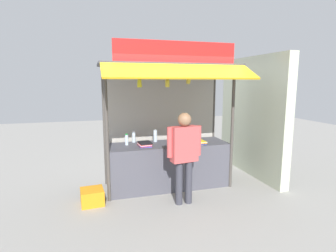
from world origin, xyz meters
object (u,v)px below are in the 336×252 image
(water_bottle_left, at_px, (186,134))
(banana_bunch_inner_left, at_px, (167,83))
(water_bottle_front_left, at_px, (179,136))
(plastic_crate, at_px, (92,197))
(water_bottle_mid_left, at_px, (155,136))
(vendor_person, at_px, (184,150))
(water_bottle_back_left, at_px, (127,140))
(magazine_stack_front_right, at_px, (145,144))
(banana_bunch_leftmost, at_px, (189,80))
(water_bottle_mid_right, at_px, (134,137))
(magazine_stack_center, at_px, (199,142))
(banana_bunch_rightmost, at_px, (139,83))

(water_bottle_left, xyz_separation_m, banana_bunch_inner_left, (-0.61, -0.70, 1.04))
(water_bottle_front_left, bearing_deg, plastic_crate, -165.66)
(water_bottle_mid_left, relative_size, plastic_crate, 0.71)
(vendor_person, bearing_deg, water_bottle_back_left, -56.50)
(magazine_stack_front_right, height_order, vendor_person, vendor_person)
(water_bottle_front_left, bearing_deg, banana_bunch_inner_left, -127.97)
(banana_bunch_inner_left, xyz_separation_m, banana_bunch_leftmost, (0.38, 0.00, 0.05))
(water_bottle_mid_right, bearing_deg, water_bottle_front_left, -18.51)
(vendor_person, bearing_deg, magazine_stack_center, -138.28)
(water_bottle_left, xyz_separation_m, banana_bunch_leftmost, (-0.23, -0.70, 1.09))
(water_bottle_front_left, height_order, magazine_stack_center, water_bottle_front_left)
(magazine_stack_front_right, bearing_deg, banana_bunch_inner_left, -50.47)
(water_bottle_front_left, distance_m, banana_bunch_leftmost, 1.19)
(water_bottle_back_left, xyz_separation_m, banana_bunch_leftmost, (1.03, -0.58, 1.12))
(water_bottle_mid_right, xyz_separation_m, water_bottle_mid_left, (0.43, -0.06, 0.01))
(water_bottle_mid_right, xyz_separation_m, magazine_stack_front_right, (0.15, -0.37, -0.07))
(water_bottle_left, xyz_separation_m, magazine_stack_center, (0.10, -0.43, -0.10))
(water_bottle_mid_right, height_order, magazine_stack_center, water_bottle_mid_right)
(banana_bunch_rightmost, height_order, plastic_crate, banana_bunch_rightmost)
(water_bottle_front_left, distance_m, banana_bunch_inner_left, 1.20)
(banana_bunch_rightmost, height_order, banana_bunch_inner_left, same)
(water_bottle_front_left, relative_size, water_bottle_left, 1.03)
(water_bottle_mid_right, distance_m, banana_bunch_leftmost, 1.60)
(water_bottle_mid_right, bearing_deg, banana_bunch_leftmost, -42.05)
(magazine_stack_center, bearing_deg, water_bottle_left, 103.25)
(water_bottle_left, relative_size, magazine_stack_center, 1.02)
(water_bottle_left, height_order, vendor_person, vendor_person)
(water_bottle_left, relative_size, vendor_person, 0.18)
(vendor_person, bearing_deg, banana_bunch_inner_left, -70.32)
(banana_bunch_rightmost, distance_m, vendor_person, 1.33)
(water_bottle_mid_right, xyz_separation_m, plastic_crate, (-0.84, -0.72, -0.85))
(water_bottle_back_left, relative_size, vendor_person, 0.14)
(water_bottle_mid_left, bearing_deg, vendor_person, -77.41)
(water_bottle_left, height_order, water_bottle_back_left, water_bottle_left)
(water_bottle_front_left, relative_size, magazine_stack_front_right, 0.94)
(water_bottle_mid_right, height_order, banana_bunch_inner_left, banana_bunch_inner_left)
(banana_bunch_rightmost, relative_size, vendor_person, 0.18)
(water_bottle_front_left, bearing_deg, vendor_person, -102.92)
(water_bottle_left, height_order, banana_bunch_inner_left, banana_bunch_inner_left)
(water_bottle_mid_right, relative_size, water_bottle_mid_left, 0.89)
(water_bottle_left, height_order, banana_bunch_leftmost, banana_bunch_leftmost)
(water_bottle_mid_left, xyz_separation_m, plastic_crate, (-1.27, -0.67, -0.86))
(water_bottle_mid_left, bearing_deg, banana_bunch_inner_left, -85.82)
(water_bottle_front_left, xyz_separation_m, banana_bunch_leftmost, (0.00, -0.49, 1.08))
(water_bottle_mid_right, height_order, vendor_person, vendor_person)
(water_bottle_mid_left, distance_m, banana_bunch_inner_left, 1.27)
(magazine_stack_front_right, xyz_separation_m, banana_bunch_leftmost, (0.71, -0.40, 1.18))
(water_bottle_mid_right, bearing_deg, water_bottle_back_left, -130.73)
(water_bottle_front_left, distance_m, magazine_stack_center, 0.41)
(water_bottle_mid_left, height_order, banana_bunch_rightmost, banana_bunch_rightmost)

